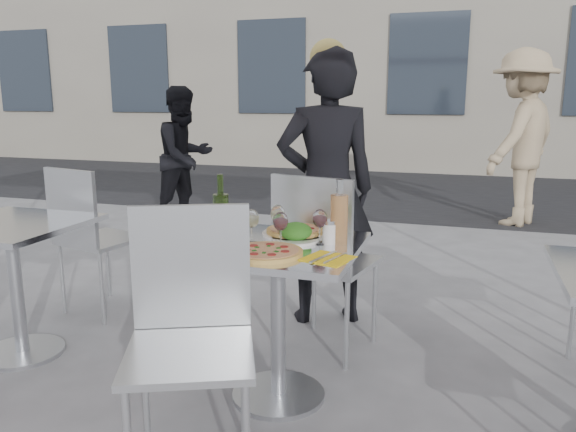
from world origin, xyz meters
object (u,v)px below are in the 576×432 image
(pizza_far, at_px, (295,232))
(wine_bottle, at_px, (221,212))
(side_table_left, at_px, (13,261))
(salad_plate, at_px, (296,233))
(main_table, at_px, (278,289))
(carafe, at_px, (339,217))
(pedestrian_b, at_px, (521,138))
(napkin_right, at_px, (328,258))
(wineglass_white_a, at_px, (252,220))
(wineglass_white_b, at_px, (278,215))
(side_chair_lfar, at_px, (89,229))
(chair_far, at_px, (321,250))
(pedestrian_a, at_px, (185,156))
(sugar_shaker, at_px, (330,232))
(wineglass_red_a, at_px, (281,223))
(pizza_near, at_px, (266,252))
(chair_near, at_px, (191,319))
(wineglass_red_b, at_px, (320,220))
(woman_diner, at_px, (326,189))
(napkin_left, at_px, (210,251))

(pizza_far, height_order, wine_bottle, wine_bottle)
(side_table_left, bearing_deg, salad_plate, 3.10)
(main_table, distance_m, carafe, 0.43)
(pedestrian_b, bearing_deg, napkin_right, 14.02)
(wineglass_white_a, bearing_deg, wineglass_white_b, 60.62)
(pedestrian_b, distance_m, salad_plate, 4.49)
(pedestrian_b, distance_m, carafe, 4.40)
(side_chair_lfar, bearing_deg, carafe, 177.19)
(chair_far, distance_m, napkin_right, 0.70)
(pedestrian_a, height_order, sugar_shaker, pedestrian_a)
(wineglass_red_a, bearing_deg, pedestrian_a, 123.93)
(main_table, xyz_separation_m, wineglass_white_a, (-0.12, -0.02, 0.32))
(side_chair_lfar, height_order, napkin_right, side_chair_lfar)
(pizza_near, xyz_separation_m, sugar_shaker, (0.21, 0.26, 0.04))
(pedestrian_a, distance_m, salad_plate, 3.88)
(chair_near, relative_size, wineglass_red_b, 6.34)
(wineglass_white_b, height_order, wineglass_red_b, same)
(chair_near, relative_size, side_chair_lfar, 1.03)
(woman_diner, bearing_deg, napkin_left, 55.31)
(pedestrian_b, height_order, salad_plate, pedestrian_b)
(woman_diner, distance_m, pizza_near, 1.19)
(wineglass_red_a, xyz_separation_m, wineglass_red_b, (0.15, 0.11, 0.00))
(carafe, distance_m, wineglass_white_b, 0.29)
(carafe, bearing_deg, sugar_shaker, -144.07)
(wineglass_red_b, bearing_deg, sugar_shaker, 16.11)
(pizza_far, xyz_separation_m, napkin_left, (-0.26, -0.40, -0.01))
(napkin_right, bearing_deg, woman_diner, 120.56)
(napkin_right, bearing_deg, chair_far, 122.85)
(pedestrian_b, xyz_separation_m, wineglass_white_b, (-1.38, -4.26, -0.10))
(chair_near, distance_m, wine_bottle, 0.70)
(pizza_far, height_order, carafe, carafe)
(side_table_left, bearing_deg, wineglass_red_b, 2.52)
(woman_diner, bearing_deg, main_table, 66.64)
(side_table_left, relative_size, pizza_near, 2.43)
(main_table, bearing_deg, napkin_right, -30.10)
(pizza_far, height_order, wineglass_white_b, wineglass_white_b)
(side_chair_lfar, bearing_deg, pedestrian_b, -113.37)
(main_table, distance_m, wine_bottle, 0.46)
(pizza_near, distance_m, pizza_far, 0.36)
(main_table, relative_size, chair_far, 0.74)
(napkin_right, bearing_deg, napkin_left, -158.26)
(woman_diner, bearing_deg, pedestrian_a, -70.95)
(side_chair_lfar, height_order, wine_bottle, wine_bottle)
(main_table, bearing_deg, carafe, 23.87)
(pedestrian_a, bearing_deg, wineglass_white_a, -124.88)
(chair_near, distance_m, side_chair_lfar, 1.77)
(salad_plate, distance_m, carafe, 0.21)
(salad_plate, relative_size, napkin_right, 0.99)
(main_table, distance_m, pedestrian_a, 3.92)
(side_chair_lfar, height_order, pizza_far, side_chair_lfar)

